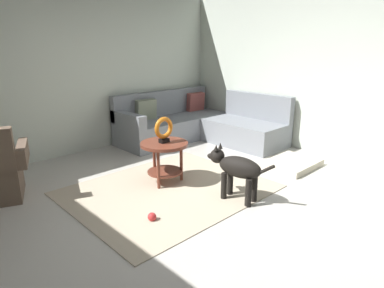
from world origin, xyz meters
TOP-DOWN VIEW (x-y plane):
  - ground_plane at (0.00, 0.00)m, footprint 6.00×6.00m
  - wall_back at (0.00, 2.94)m, footprint 6.00×0.12m
  - wall_right at (2.94, 0.00)m, footprint 0.12×6.00m
  - area_rug at (0.15, 0.70)m, footprint 2.30×1.90m
  - sectional_couch at (1.99, 2.02)m, footprint 2.20×2.25m
  - side_table at (0.27, 0.92)m, footprint 0.60×0.60m
  - torus_sculpture at (0.27, 0.92)m, footprint 0.28×0.08m
  - dog_bed_mat at (1.98, 0.08)m, footprint 0.80×0.60m
  - dog at (0.54, -0.03)m, footprint 0.30×0.84m
  - dog_toy_ball at (-0.45, 0.24)m, footprint 0.09×0.09m

SIDE VIEW (x-z plane):
  - ground_plane at x=0.00m, z-range -0.10..0.00m
  - area_rug at x=0.15m, z-range 0.00..0.01m
  - dog_toy_ball at x=-0.45m, z-range 0.00..0.09m
  - dog_bed_mat at x=1.98m, z-range 0.00..0.09m
  - sectional_couch at x=1.99m, z-range -0.15..0.73m
  - dog at x=0.54m, z-range 0.06..0.69m
  - side_table at x=0.27m, z-range 0.15..0.69m
  - torus_sculpture at x=0.27m, z-range 0.55..0.87m
  - wall_back at x=0.00m, z-range 0.00..2.70m
  - wall_right at x=2.94m, z-range 0.00..2.70m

